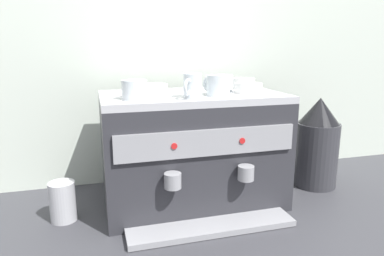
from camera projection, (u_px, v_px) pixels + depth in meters
name	position (u px, v px, depth m)	size (l,w,h in m)	color
ground_plane	(192.00, 200.00, 1.41)	(4.00, 4.00, 0.00)	#38383D
tiled_backsplash_wall	(173.00, 69.00, 1.58)	(2.80, 0.03, 1.01)	silver
espresso_machine	(192.00, 150.00, 1.36)	(0.67, 0.49, 0.43)	#2D2D33
ceramic_cup_0	(223.00, 83.00, 1.39)	(0.08, 0.10, 0.06)	silver
ceramic_cup_1	(192.00, 86.00, 1.19)	(0.08, 0.09, 0.08)	silver
ceramic_cup_2	(217.00, 85.00, 1.25)	(0.08, 0.12, 0.07)	silver
ceramic_cup_3	(134.00, 90.00, 1.16)	(0.08, 0.12, 0.06)	silver
ceramic_bowl_0	(243.00, 83.00, 1.47)	(0.10, 0.10, 0.04)	white
ceramic_bowl_1	(248.00, 88.00, 1.32)	(0.10, 0.10, 0.04)	white
ceramic_bowl_2	(155.00, 89.00, 1.29)	(0.09, 0.09, 0.04)	white
coffee_grinder	(317.00, 144.00, 1.53)	(0.18, 0.18, 0.39)	#333338
milk_pitcher	(63.00, 201.00, 1.24)	(0.09, 0.09, 0.14)	#B7B7BC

